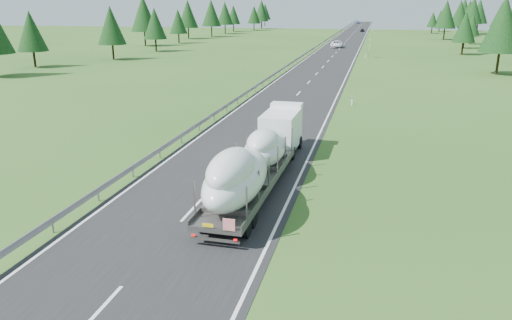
% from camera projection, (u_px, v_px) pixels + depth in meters
% --- Properties ---
extents(ground, '(400.00, 400.00, 0.00)m').
position_uv_depth(ground, '(192.00, 210.00, 25.58)').
color(ground, '#2C511B').
rests_on(ground, ground).
extents(road_surface, '(10.00, 400.00, 0.02)m').
position_uv_depth(road_surface, '(340.00, 49.00, 118.42)').
color(road_surface, black).
rests_on(road_surface, ground).
extents(guardrail, '(0.10, 400.00, 0.76)m').
position_uv_depth(guardrail, '(317.00, 46.00, 119.36)').
color(guardrail, slate).
rests_on(guardrail, ground).
extents(marker_posts, '(0.13, 350.08, 1.00)m').
position_uv_depth(marker_posts, '(371.00, 34.00, 167.89)').
color(marker_posts, silver).
rests_on(marker_posts, ground).
extents(highway_sign, '(0.08, 0.90, 2.60)m').
position_uv_depth(highway_sign, '(369.00, 48.00, 97.72)').
color(highway_sign, slate).
rests_on(highway_sign, ground).
extents(tree_line_left, '(14.90, 257.48, 12.33)m').
position_uv_depth(tree_line_left, '(169.00, 17.00, 129.03)').
color(tree_line_left, black).
rests_on(tree_line_left, ground).
extents(boat_truck, '(2.75, 17.61, 3.69)m').
position_uv_depth(boat_truck, '(257.00, 156.00, 27.94)').
color(boat_truck, white).
rests_on(boat_truck, ground).
extents(distant_van, '(2.96, 6.05, 1.66)m').
position_uv_depth(distant_van, '(337.00, 44.00, 121.28)').
color(distant_van, white).
rests_on(distant_van, ground).
extents(distant_car_dark, '(1.93, 3.99, 1.31)m').
position_uv_depth(distant_car_dark, '(362.00, 30.00, 191.51)').
color(distant_car_dark, black).
rests_on(distant_car_dark, ground).
extents(distant_car_blue, '(1.90, 4.46, 1.43)m').
position_uv_depth(distant_car_blue, '(358.00, 22.00, 272.89)').
color(distant_car_blue, '#1A2B4A').
rests_on(distant_car_blue, ground).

